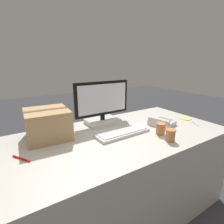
# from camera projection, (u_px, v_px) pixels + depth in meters

# --- Properties ---
(ground_plane) EXTENTS (12.00, 12.00, 0.00)m
(ground_plane) POSITION_uv_depth(u_px,v_px,m) (118.00, 207.00, 1.62)
(ground_plane) COLOR #38383D
(office_desk) EXTENTS (1.80, 0.90, 0.74)m
(office_desk) POSITION_uv_depth(u_px,v_px,m) (119.00, 173.00, 1.52)
(office_desk) COLOR beige
(office_desk) RESTS_ON ground_plane
(monitor) EXTENTS (0.53, 0.22, 0.40)m
(monitor) POSITION_uv_depth(u_px,v_px,m) (102.00, 106.00, 1.60)
(monitor) COLOR white
(monitor) RESTS_ON office_desk
(keyboard) EXTENTS (0.46, 0.16, 0.03)m
(keyboard) POSITION_uv_depth(u_px,v_px,m) (123.00, 133.00, 1.41)
(keyboard) COLOR silver
(keyboard) RESTS_ON office_desk
(desk_phone) EXTENTS (0.22, 0.24, 0.07)m
(desk_phone) POSITION_uv_depth(u_px,v_px,m) (162.00, 122.00, 1.60)
(desk_phone) COLOR beige
(desk_phone) RESTS_ON office_desk
(paper_cup_left) EXTENTS (0.07, 0.07, 0.09)m
(paper_cup_left) POSITION_uv_depth(u_px,v_px,m) (170.00, 135.00, 1.28)
(paper_cup_left) COLOR #BC7547
(paper_cup_left) RESTS_ON office_desk
(paper_cup_right) EXTENTS (0.08, 0.08, 0.09)m
(paper_cup_right) POSITION_uv_depth(u_px,v_px,m) (161.00, 129.00, 1.40)
(paper_cup_right) COLOR #BC7547
(paper_cup_right) RESTS_ON office_desk
(spoon) EXTENTS (0.08, 0.13, 0.00)m
(spoon) POSITION_uv_depth(u_px,v_px,m) (194.00, 123.00, 1.65)
(spoon) COLOR #B2B2B7
(spoon) RESTS_ON office_desk
(cardboard_box) EXTENTS (0.33, 0.33, 0.22)m
(cardboard_box) POSITION_uv_depth(u_px,v_px,m) (48.00, 124.00, 1.32)
(cardboard_box) COLOR tan
(cardboard_box) RESTS_ON office_desk
(pen_marker) EXTENTS (0.09, 0.13, 0.01)m
(pen_marker) POSITION_uv_depth(u_px,v_px,m) (21.00, 158.00, 1.05)
(pen_marker) COLOR red
(pen_marker) RESTS_ON office_desk
(sticky_note_pad) EXTENTS (0.08, 0.08, 0.01)m
(sticky_note_pad) POSITION_uv_depth(u_px,v_px,m) (186.00, 119.00, 1.77)
(sticky_note_pad) COLOR #E5DB4C
(sticky_note_pad) RESTS_ON office_desk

